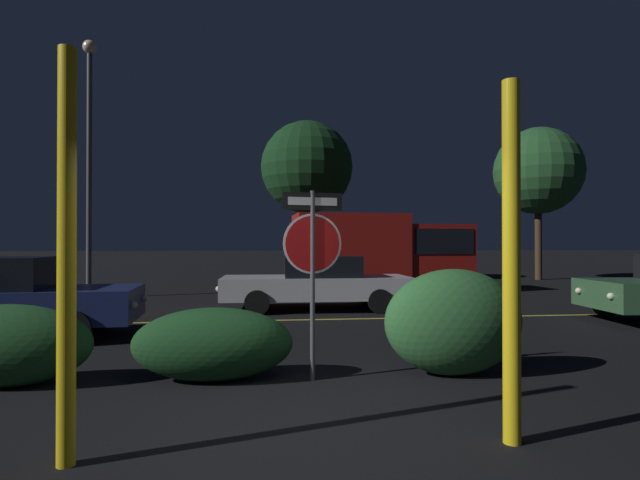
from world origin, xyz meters
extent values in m
plane|color=black|center=(0.00, 0.00, 0.00)|extent=(260.00, 260.00, 0.00)
cube|color=gold|center=(0.00, 6.67, 0.00)|extent=(39.87, 0.12, 0.01)
cylinder|color=#4C4C51|center=(0.29, 1.73, 1.18)|extent=(0.06, 0.06, 2.36)
cylinder|color=white|center=(0.29, 1.73, 1.70)|extent=(0.74, 0.13, 0.75)
cylinder|color=#B71414|center=(0.29, 1.73, 1.70)|extent=(0.69, 0.12, 0.69)
cube|color=black|center=(0.29, 1.73, 2.22)|extent=(0.76, 0.14, 0.22)
cube|color=white|center=(0.29, 1.73, 2.22)|extent=(0.63, 0.13, 0.10)
cylinder|color=yellow|center=(-1.82, -0.43, 1.60)|extent=(0.14, 0.14, 3.20)
cylinder|color=yellow|center=(1.78, -0.42, 1.54)|extent=(0.15, 0.15, 3.09)
ellipsoid|color=#1E4C23|center=(-3.35, 1.88, 0.49)|extent=(1.99, 0.80, 0.98)
ellipsoid|color=#19421E|center=(-0.93, 1.85, 0.45)|extent=(1.98, 0.85, 0.90)
ellipsoid|color=#2D6633|center=(2.13, 1.76, 0.68)|extent=(1.82, 0.92, 1.37)
cube|color=navy|center=(-4.91, 5.00, 0.60)|extent=(4.69, 2.09, 0.60)
cylinder|color=black|center=(-3.55, 5.95, 0.30)|extent=(0.61, 0.24, 0.60)
cylinder|color=black|center=(-3.43, 4.24, 0.30)|extent=(0.61, 0.24, 0.60)
sphere|color=#F4EFCC|center=(-2.63, 5.71, 0.63)|extent=(0.14, 0.14, 0.14)
sphere|color=#F4EFCC|center=(-2.55, 4.60, 0.63)|extent=(0.14, 0.14, 0.14)
cube|color=silver|center=(1.07, 8.41, 0.58)|extent=(4.85, 2.01, 0.55)
cube|color=black|center=(1.22, 8.40, 1.12)|extent=(1.96, 1.67, 0.54)
cylinder|color=black|center=(-0.44, 7.53, 0.30)|extent=(0.60, 0.21, 0.60)
cylinder|color=black|center=(-0.40, 9.35, 0.30)|extent=(0.60, 0.21, 0.60)
cylinder|color=black|center=(2.54, 7.46, 0.30)|extent=(0.60, 0.21, 0.60)
cylinder|color=black|center=(2.58, 9.28, 0.30)|extent=(0.60, 0.21, 0.60)
sphere|color=#F4EFCC|center=(-1.37, 7.88, 0.60)|extent=(0.14, 0.14, 0.14)
sphere|color=#F4EFCC|center=(-1.35, 9.05, 0.60)|extent=(0.14, 0.14, 0.14)
cylinder|color=black|center=(7.68, 6.37, 0.30)|extent=(0.62, 0.25, 0.60)
sphere|color=#F4EFCC|center=(6.71, 4.93, 0.63)|extent=(0.14, 0.14, 0.14)
sphere|color=#F4EFCC|center=(6.82, 6.12, 0.63)|extent=(0.14, 0.14, 0.14)
cube|color=maroon|center=(5.78, 12.84, 1.39)|extent=(2.43, 2.15, 1.98)
cube|color=black|center=(5.78, 12.84, 1.79)|extent=(2.20, 2.19, 0.87)
cube|color=maroon|center=(2.71, 12.70, 1.56)|extent=(3.90, 2.35, 2.33)
cylinder|color=black|center=(5.67, 13.88, 0.42)|extent=(0.85, 0.32, 0.84)
cylinder|color=black|center=(5.77, 11.80, 0.42)|extent=(0.85, 0.32, 0.84)
cylinder|color=black|center=(1.99, 13.71, 0.42)|extent=(0.85, 0.32, 0.84)
cylinder|color=black|center=(2.09, 11.62, 0.42)|extent=(0.85, 0.32, 0.84)
cylinder|color=#4C4C51|center=(-5.72, 11.97, 3.85)|extent=(0.16, 0.16, 7.71)
sphere|color=#F9E5B2|center=(-5.72, 11.97, 7.92)|extent=(0.43, 0.43, 0.43)
cylinder|color=#422D1E|center=(12.84, 18.01, 1.86)|extent=(0.32, 0.32, 3.72)
sphere|color=#235128|center=(12.84, 18.01, 5.21)|extent=(4.14, 4.14, 4.14)
cylinder|color=#422D1E|center=(1.70, 17.94, 1.84)|extent=(0.32, 0.32, 3.69)
sphere|color=#143819|center=(1.70, 17.94, 5.18)|extent=(4.14, 4.14, 4.14)
camera|label=1|loc=(-0.34, -4.44, 1.69)|focal=28.00mm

